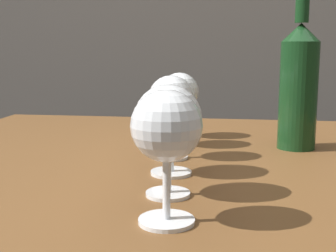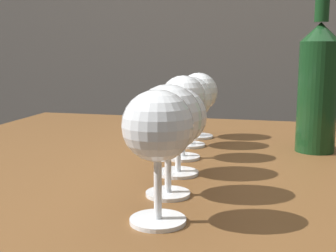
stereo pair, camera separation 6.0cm
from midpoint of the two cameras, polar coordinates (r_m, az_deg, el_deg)
dining_table at (r=0.87m, az=0.96°, el=-10.22°), size 1.14×0.90×0.76m
wine_glass_pinot at (r=0.50m, az=-3.42°, el=-0.58°), size 0.08×0.08×0.15m
wine_glass_port at (r=0.60m, az=-2.87°, el=0.61°), size 0.09×0.09×0.15m
wine_glass_cabernet at (r=0.70m, az=-2.04°, el=1.04°), size 0.09×0.09×0.14m
wine_glass_chardonnay at (r=0.81m, az=-1.77°, el=3.23°), size 0.08×0.08×0.15m
wine_glass_rose at (r=0.91m, az=-1.10°, el=3.27°), size 0.09×0.09×0.14m
wine_glass_amber at (r=1.00m, az=-0.27°, el=4.10°), size 0.08×0.08×0.14m
wine_bottle at (r=0.91m, az=14.15°, el=5.15°), size 0.07×0.07×0.32m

